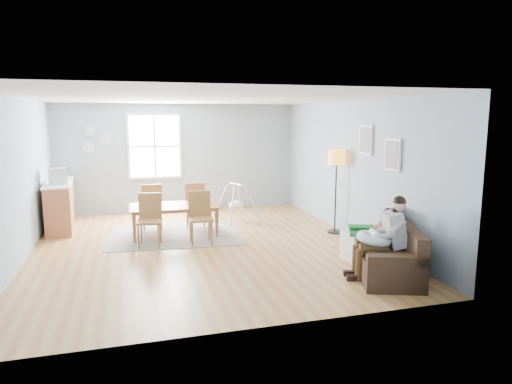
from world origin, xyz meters
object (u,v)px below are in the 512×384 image
object	(u,v)px
floor_lamp	(336,164)
monitor	(57,176)
dining_table	(175,220)
storage_cube	(357,246)
chair_nw	(152,203)
chair_ne	(196,202)
baby_swing	(236,204)
chair_se	(200,214)
chair_sw	(150,216)
sofa	(387,255)
toddler	(382,228)
counter	(60,205)
father	(384,235)

from	to	relation	value
floor_lamp	monitor	xyz separation A→B (m)	(-5.46, 1.60, -0.25)
dining_table	monitor	bearing A→B (deg)	158.31
storage_cube	chair_nw	world-z (taller)	chair_nw
chair_ne	baby_swing	distance (m)	1.05
floor_lamp	baby_swing	world-z (taller)	floor_lamp
chair_nw	baby_swing	distance (m)	1.92
dining_table	chair_se	size ratio (longest dim) A/B	1.79
storage_cube	chair_sw	world-z (taller)	chair_sw
floor_lamp	chair_se	bearing A→B (deg)	-179.84
storage_cube	monitor	size ratio (longest dim) A/B	1.29
floor_lamp	chair_ne	xyz separation A→B (m)	(-2.70, 1.27, -0.86)
sofa	chair_ne	size ratio (longest dim) A/B	2.10
storage_cube	monitor	world-z (taller)	monitor
chair_sw	chair_nw	xyz separation A→B (m)	(0.11, 1.28, 0.00)
dining_table	baby_swing	xyz separation A→B (m)	(1.50, 0.92, 0.08)
toddler	chair_ne	bearing A→B (deg)	124.07
storage_cube	chair_nw	distance (m)	4.47
sofa	storage_cube	size ratio (longest dim) A/B	4.10
storage_cube	counter	size ratio (longest dim) A/B	0.27
toddler	father	bearing A→B (deg)	-116.66
floor_lamp	chair_ne	world-z (taller)	floor_lamp
chair_se	counter	world-z (taller)	counter
sofa	storage_cube	distance (m)	0.68
chair_se	father	bearing A→B (deg)	-49.30
monitor	chair_sw	bearing A→B (deg)	-41.30
toddler	chair_se	xyz separation A→B (m)	(-2.50, 2.26, -0.09)
floor_lamp	chair_nw	size ratio (longest dim) A/B	1.75
sofa	monitor	distance (m)	6.63
sofa	counter	distance (m)	6.82
chair_se	chair_sw	bearing A→B (deg)	175.22
storage_cube	father	bearing A→B (deg)	-93.33
floor_lamp	counter	world-z (taller)	floor_lamp
baby_swing	chair_ne	bearing A→B (deg)	-161.71
counter	baby_swing	xyz separation A→B (m)	(3.78, -0.34, -0.12)
chair_ne	chair_se	bearing A→B (deg)	-94.66
toddler	dining_table	size ratio (longest dim) A/B	0.45
sofa	chair_sw	size ratio (longest dim) A/B	2.11
sofa	baby_swing	size ratio (longest dim) A/B	1.88
floor_lamp	storage_cube	distance (m)	2.20
counter	father	bearing A→B (deg)	-42.74
floor_lamp	storage_cube	size ratio (longest dim) A/B	3.42
sofa	counter	world-z (taller)	counter
floor_lamp	storage_cube	bearing A→B (deg)	-104.20
baby_swing	sofa	bearing A→B (deg)	-70.73
dining_table	chair_sw	world-z (taller)	chair_sw
counter	floor_lamp	bearing A→B (deg)	-19.43
father	floor_lamp	distance (m)	2.83
chair_nw	storage_cube	bearing A→B (deg)	-44.88
father	storage_cube	size ratio (longest dim) A/B	2.47
chair_sw	counter	bearing A→B (deg)	133.47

